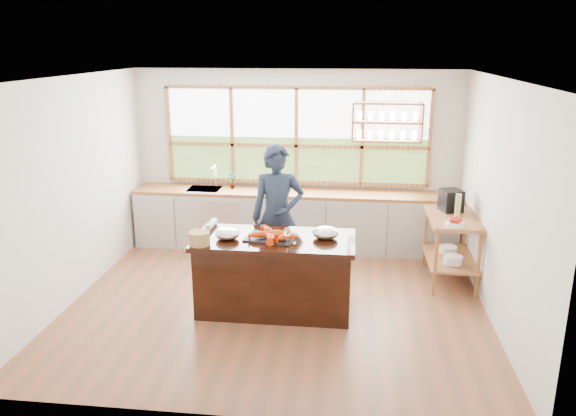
% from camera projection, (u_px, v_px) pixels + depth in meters
% --- Properties ---
extents(ground_plane, '(5.00, 5.00, 0.00)m').
position_uv_depth(ground_plane, '(277.00, 301.00, 6.93)').
color(ground_plane, brown).
extents(room_shell, '(5.02, 4.52, 2.71)m').
position_uv_depth(room_shell, '(284.00, 154.00, 6.92)').
color(room_shell, beige).
rests_on(room_shell, ground_plane).
extents(back_counter, '(4.90, 0.63, 0.90)m').
position_uv_depth(back_counter, '(293.00, 219.00, 8.65)').
color(back_counter, '#A7A59E').
rests_on(back_counter, ground_plane).
extents(right_shelf_unit, '(0.62, 1.10, 0.90)m').
position_uv_depth(right_shelf_unit, '(451.00, 238.00, 7.36)').
color(right_shelf_unit, olive).
rests_on(right_shelf_unit, ground_plane).
extents(island, '(1.85, 0.90, 0.90)m').
position_uv_depth(island, '(275.00, 274.00, 6.61)').
color(island, black).
rests_on(island, ground_plane).
extents(cook, '(0.75, 0.57, 1.86)m').
position_uv_depth(cook, '(278.00, 216.00, 7.19)').
color(cook, '#1B2538').
rests_on(cook, ground_plane).
extents(potted_plant, '(0.14, 0.11, 0.26)m').
position_uv_depth(potted_plant, '(232.00, 180.00, 8.65)').
color(potted_plant, slate).
rests_on(potted_plant, back_counter).
extents(cutting_board, '(0.43, 0.35, 0.01)m').
position_uv_depth(cutting_board, '(276.00, 190.00, 8.55)').
color(cutting_board, '#64B936').
rests_on(cutting_board, back_counter).
extents(espresso_machine, '(0.32, 0.34, 0.29)m').
position_uv_depth(espresso_machine, '(451.00, 200.00, 7.49)').
color(espresso_machine, black).
rests_on(espresso_machine, right_shelf_unit).
extents(wine_bottle, '(0.09, 0.09, 0.30)m').
position_uv_depth(wine_bottle, '(458.00, 205.00, 7.25)').
color(wine_bottle, '#AFB95D').
rests_on(wine_bottle, right_shelf_unit).
extents(fruit_bowl, '(0.23, 0.23, 0.11)m').
position_uv_depth(fruit_bowl, '(455.00, 222.00, 6.90)').
color(fruit_bowl, white).
rests_on(fruit_bowl, right_shelf_unit).
extents(slate_board, '(0.61, 0.49, 0.02)m').
position_uv_depth(slate_board, '(271.00, 238.00, 6.46)').
color(slate_board, black).
rests_on(slate_board, island).
extents(lobster_pile, '(0.52, 0.48, 0.08)m').
position_uv_depth(lobster_pile, '(272.00, 235.00, 6.42)').
color(lobster_pile, '#EB3D02').
rests_on(lobster_pile, slate_board).
extents(mixing_bowl_left, '(0.28, 0.28, 0.13)m').
position_uv_depth(mixing_bowl_left, '(227.00, 234.00, 6.44)').
color(mixing_bowl_left, silver).
rests_on(mixing_bowl_left, island).
extents(mixing_bowl_right, '(0.30, 0.30, 0.14)m').
position_uv_depth(mixing_bowl_right, '(326.00, 233.00, 6.46)').
color(mixing_bowl_right, silver).
rests_on(mixing_bowl_right, island).
extents(wine_glass, '(0.08, 0.08, 0.22)m').
position_uv_depth(wine_glass, '(287.00, 232.00, 6.17)').
color(wine_glass, silver).
rests_on(wine_glass, island).
extents(wicker_basket, '(0.24, 0.24, 0.15)m').
position_uv_depth(wicker_basket, '(199.00, 238.00, 6.24)').
color(wicker_basket, '#A47D43').
rests_on(wicker_basket, island).
extents(parchment_roll, '(0.09, 0.30, 0.08)m').
position_uv_depth(parchment_roll, '(211.00, 224.00, 6.85)').
color(parchment_roll, silver).
rests_on(parchment_roll, island).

